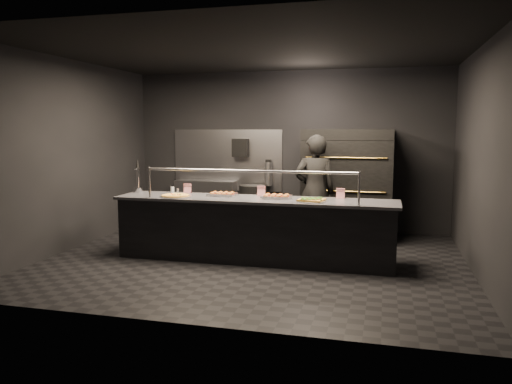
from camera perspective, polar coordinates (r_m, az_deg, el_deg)
room at (r=7.20m, az=-0.30°, el=3.89°), size 6.04×6.00×3.00m
service_counter at (r=7.28m, az=-0.22°, el=-4.27°), size 4.10×0.78×1.37m
pizza_oven at (r=8.87m, az=10.46°, el=0.98°), size 1.50×1.23×1.91m
prep_shelf at (r=9.94m, az=-5.74°, el=-1.27°), size 1.20×0.35×0.90m
towel_dispenser at (r=9.69m, az=-1.78°, el=5.08°), size 0.30×0.20×0.35m
fire_extinguisher at (r=9.59m, az=1.41°, el=2.12°), size 0.14×0.14×0.51m
beer_tap at (r=8.08m, az=-13.35°, el=1.03°), size 0.14×0.20×0.53m
round_pizza at (r=7.45m, az=-9.18°, el=-0.42°), size 0.47×0.47×0.03m
slider_tray_a at (r=7.48m, az=-3.88°, el=-0.25°), size 0.44×0.35×0.06m
slider_tray_b at (r=7.20m, az=2.35°, el=-0.52°), size 0.48×0.42×0.07m
square_pizza at (r=6.92m, az=6.35°, el=-0.94°), size 0.43×0.43×0.05m
condiment_jar at (r=7.91m, az=-9.34°, el=0.23°), size 0.14×0.06×0.09m
tent_cards at (r=7.46m, az=0.59°, el=0.14°), size 2.48×0.04×0.15m
trash_bin at (r=9.47m, az=-0.37°, el=-1.80°), size 0.51×0.51×0.86m
worker at (r=8.12m, az=6.70°, el=0.08°), size 0.76×0.60×1.82m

